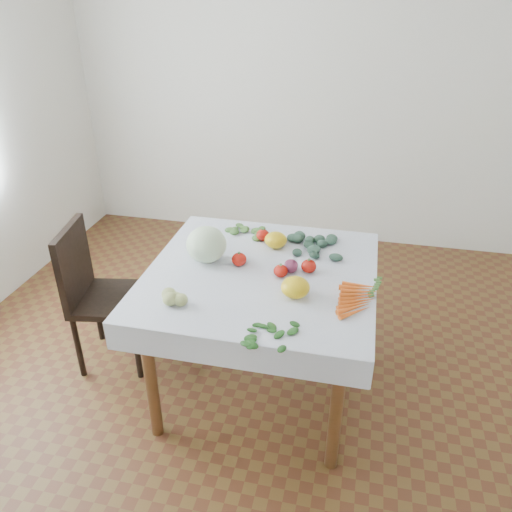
# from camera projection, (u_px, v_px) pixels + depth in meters

# --- Properties ---
(ground) EXTENTS (4.00, 4.00, 0.00)m
(ground) POSITION_uv_depth(u_px,v_px,m) (260.00, 386.00, 2.84)
(ground) COLOR brown
(back_wall) EXTENTS (4.00, 0.04, 2.70)m
(back_wall) POSITION_uv_depth(u_px,v_px,m) (315.00, 79.00, 3.90)
(back_wall) COLOR white
(back_wall) RESTS_ON ground
(table) EXTENTS (1.00, 1.00, 0.75)m
(table) POSITION_uv_depth(u_px,v_px,m) (261.00, 289.00, 2.53)
(table) COLOR brown
(table) RESTS_ON ground
(tablecloth) EXTENTS (1.12, 1.12, 0.01)m
(tablecloth) POSITION_uv_depth(u_px,v_px,m) (261.00, 272.00, 2.48)
(tablecloth) COLOR white
(tablecloth) RESTS_ON table
(chair) EXTENTS (0.46, 0.46, 0.87)m
(chair) POSITION_uv_depth(u_px,v_px,m) (95.00, 287.00, 2.83)
(chair) COLOR black
(chair) RESTS_ON ground
(cabbage) EXTENTS (0.23, 0.23, 0.19)m
(cabbage) POSITION_uv_depth(u_px,v_px,m) (206.00, 244.00, 2.53)
(cabbage) COLOR silver
(cabbage) RESTS_ON tablecloth
(tomato_a) EXTENTS (0.08, 0.08, 0.06)m
(tomato_a) POSITION_uv_depth(u_px,v_px,m) (263.00, 235.00, 2.76)
(tomato_a) COLOR #B8150C
(tomato_a) RESTS_ON tablecloth
(tomato_b) EXTENTS (0.08, 0.08, 0.07)m
(tomato_b) POSITION_uv_depth(u_px,v_px,m) (309.00, 266.00, 2.46)
(tomato_b) COLOR #B8150C
(tomato_b) RESTS_ON tablecloth
(tomato_c) EXTENTS (0.10, 0.10, 0.07)m
(tomato_c) POSITION_uv_depth(u_px,v_px,m) (239.00, 259.00, 2.52)
(tomato_c) COLOR #B8150C
(tomato_c) RESTS_ON tablecloth
(tomato_d) EXTENTS (0.09, 0.09, 0.06)m
(tomato_d) POSITION_uv_depth(u_px,v_px,m) (281.00, 271.00, 2.42)
(tomato_d) COLOR #B8150C
(tomato_d) RESTS_ON tablecloth
(heirloom_back) EXTENTS (0.13, 0.13, 0.09)m
(heirloom_back) POSITION_uv_depth(u_px,v_px,m) (276.00, 240.00, 2.69)
(heirloom_back) COLOR yellow
(heirloom_back) RESTS_ON tablecloth
(heirloom_front) EXTENTS (0.16, 0.16, 0.09)m
(heirloom_front) POSITION_uv_depth(u_px,v_px,m) (295.00, 287.00, 2.27)
(heirloom_front) COLOR yellow
(heirloom_front) RESTS_ON tablecloth
(onion_a) EXTENTS (0.08, 0.08, 0.06)m
(onion_a) POSITION_uv_depth(u_px,v_px,m) (291.00, 265.00, 2.47)
(onion_a) COLOR #581937
(onion_a) RESTS_ON tablecloth
(onion_b) EXTENTS (0.07, 0.07, 0.06)m
(onion_b) POSITION_uv_depth(u_px,v_px,m) (291.00, 267.00, 2.46)
(onion_b) COLOR #581937
(onion_b) RESTS_ON tablecloth
(tomatillo_cluster) EXTENTS (0.13, 0.13, 0.05)m
(tomatillo_cluster) POSITION_uv_depth(u_px,v_px,m) (175.00, 298.00, 2.22)
(tomatillo_cluster) COLOR #B7C16F
(tomatillo_cluster) RESTS_ON tablecloth
(carrot_bunch) EXTENTS (0.17, 0.30, 0.03)m
(carrot_bunch) POSITION_uv_depth(u_px,v_px,m) (358.00, 298.00, 2.25)
(carrot_bunch) COLOR orange
(carrot_bunch) RESTS_ON tablecloth
(kale_bunch) EXTENTS (0.27, 0.26, 0.04)m
(kale_bunch) POSITION_uv_depth(u_px,v_px,m) (312.00, 245.00, 2.69)
(kale_bunch) COLOR #345641
(kale_bunch) RESTS_ON tablecloth
(basil_bunch) EXTENTS (0.24, 0.17, 0.01)m
(basil_bunch) POSITION_uv_depth(u_px,v_px,m) (271.00, 332.00, 2.04)
(basil_bunch) COLOR #1B551A
(basil_bunch) RESTS_ON tablecloth
(dill_bunch) EXTENTS (0.18, 0.18, 0.02)m
(dill_bunch) POSITION_uv_depth(u_px,v_px,m) (243.00, 232.00, 2.85)
(dill_bunch) COLOR #507A37
(dill_bunch) RESTS_ON tablecloth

